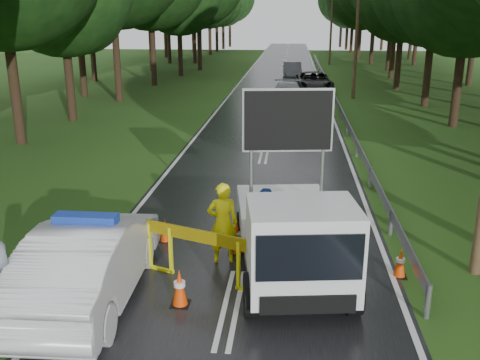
# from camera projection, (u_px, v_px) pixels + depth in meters

# --- Properties ---
(ground) EXTENTS (160.00, 160.00, 0.00)m
(ground) POSITION_uv_depth(u_px,v_px,m) (231.00, 308.00, 10.40)
(ground) COLOR #254112
(ground) RESTS_ON ground
(road) EXTENTS (7.00, 140.00, 0.02)m
(road) POSITION_uv_depth(u_px,v_px,m) (278.00, 93.00, 38.91)
(road) COLOR black
(road) RESTS_ON ground
(guardrail) EXTENTS (0.12, 60.06, 0.70)m
(guardrail) POSITION_uv_depth(u_px,v_px,m) (330.00, 87.00, 38.10)
(guardrail) COLOR gray
(guardrail) RESTS_ON ground
(utility_pole_mid) EXTENTS (1.40, 0.24, 10.00)m
(utility_pole_mid) POSITION_uv_depth(u_px,v_px,m) (358.00, 21.00, 35.03)
(utility_pole_mid) COLOR #4D3023
(utility_pole_mid) RESTS_ON ground
(utility_pole_far) EXTENTS (1.40, 0.24, 10.00)m
(utility_pole_far) POSITION_uv_depth(u_px,v_px,m) (332.00, 18.00, 59.75)
(utility_pole_far) COLOR #4D3023
(utility_pole_far) RESTS_ON ground
(police_sedan) EXTENTS (1.92, 5.05, 1.81)m
(police_sedan) POSITION_uv_depth(u_px,v_px,m) (90.00, 261.00, 10.49)
(police_sedan) COLOR silver
(police_sedan) RESTS_ON ground
(work_truck) EXTENTS (2.80, 5.12, 3.89)m
(work_truck) POSITION_uv_depth(u_px,v_px,m) (293.00, 234.00, 11.20)
(work_truck) COLOR gray
(work_truck) RESTS_ON ground
(barrier) EXTENTS (2.69, 1.06, 1.18)m
(barrier) POSITION_uv_depth(u_px,v_px,m) (203.00, 243.00, 11.15)
(barrier) COLOR yellow
(barrier) RESTS_ON ground
(officer) EXTENTS (0.77, 0.58, 1.91)m
(officer) POSITION_uv_depth(u_px,v_px,m) (223.00, 223.00, 12.05)
(officer) COLOR #FFF60D
(officer) RESTS_ON ground
(civilian) EXTENTS (0.79, 0.63, 1.56)m
(civilian) POSITION_uv_depth(u_px,v_px,m) (267.00, 220.00, 12.70)
(civilian) COLOR #18459F
(civilian) RESTS_ON ground
(queue_car_first) EXTENTS (1.99, 4.20, 1.39)m
(queue_car_first) POSITION_uv_depth(u_px,v_px,m) (308.00, 112.00, 27.49)
(queue_car_first) COLOR #44464C
(queue_car_first) RESTS_ON ground
(queue_car_second) EXTENTS (2.16, 4.97, 1.42)m
(queue_car_second) POSITION_uv_depth(u_px,v_px,m) (288.00, 94.00, 33.29)
(queue_car_second) COLOR #989B9F
(queue_car_second) RESTS_ON ground
(queue_car_third) EXTENTS (2.81, 5.58, 1.52)m
(queue_car_third) POSITION_uv_depth(u_px,v_px,m) (314.00, 82.00, 38.82)
(queue_car_third) COLOR black
(queue_car_third) RESTS_ON ground
(queue_car_fourth) EXTENTS (1.75, 4.48, 1.45)m
(queue_car_fourth) POSITION_uv_depth(u_px,v_px,m) (292.00, 71.00, 47.23)
(queue_car_fourth) COLOR #45484D
(queue_car_fourth) RESTS_ON ground
(cone_near_left) EXTENTS (0.37, 0.37, 0.79)m
(cone_near_left) POSITION_uv_depth(u_px,v_px,m) (32.00, 308.00, 9.66)
(cone_near_left) COLOR black
(cone_near_left) RESTS_ON ground
(cone_center) EXTENTS (0.37, 0.37, 0.78)m
(cone_center) POSITION_uv_depth(u_px,v_px,m) (180.00, 288.00, 10.38)
(cone_center) COLOR black
(cone_center) RESTS_ON ground
(cone_far) EXTENTS (0.38, 0.38, 0.81)m
(cone_far) POSITION_uv_depth(u_px,v_px,m) (237.00, 238.00, 12.67)
(cone_far) COLOR black
(cone_far) RESTS_ON ground
(cone_left_mid) EXTENTS (0.31, 0.31, 0.65)m
(cone_left_mid) POSITION_uv_depth(u_px,v_px,m) (165.00, 230.00, 13.34)
(cone_left_mid) COLOR black
(cone_left_mid) RESTS_ON ground
(cone_right) EXTENTS (0.31, 0.31, 0.66)m
(cone_right) POSITION_uv_depth(u_px,v_px,m) (400.00, 263.00, 11.54)
(cone_right) COLOR black
(cone_right) RESTS_ON ground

